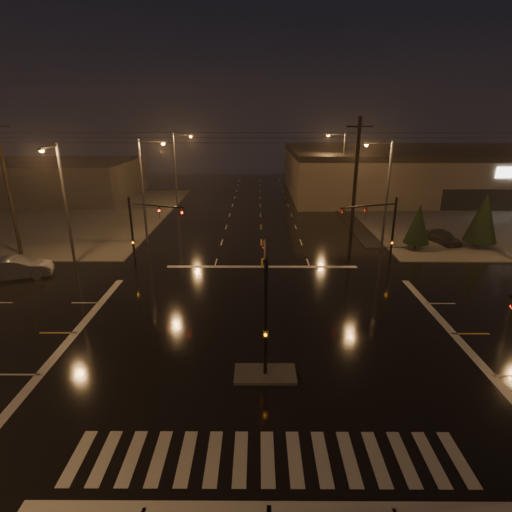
% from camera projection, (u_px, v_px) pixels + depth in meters
% --- Properties ---
extents(ground, '(140.00, 140.00, 0.00)m').
position_uv_depth(ground, '(264.00, 333.00, 23.18)').
color(ground, black).
rests_on(ground, ground).
extents(sidewalk_ne, '(36.00, 36.00, 0.12)m').
position_uv_depth(sidewalk_ne, '(493.00, 215.00, 51.39)').
color(sidewalk_ne, '#47443F').
rests_on(sidewalk_ne, ground).
extents(sidewalk_nw, '(36.00, 36.00, 0.12)m').
position_uv_depth(sidewalk_nw, '(29.00, 214.00, 51.64)').
color(sidewalk_nw, '#47443F').
rests_on(sidewalk_nw, ground).
extents(median_island, '(3.00, 1.60, 0.15)m').
position_uv_depth(median_island, '(265.00, 374.00, 19.38)').
color(median_island, '#47443F').
rests_on(median_island, ground).
extents(crosswalk, '(15.00, 2.60, 0.01)m').
position_uv_depth(crosswalk, '(268.00, 458.00, 14.68)').
color(crosswalk, beige).
rests_on(crosswalk, ground).
extents(stop_bar_near, '(16.00, 0.50, 0.01)m').
position_uv_depth(stop_bar_near, '(269.00, 508.00, 12.79)').
color(stop_bar_near, beige).
rests_on(stop_bar_near, ground).
extents(stop_bar_far, '(16.00, 0.50, 0.01)m').
position_uv_depth(stop_bar_far, '(262.00, 267.00, 33.58)').
color(stop_bar_far, beige).
rests_on(stop_bar_far, ground).
extents(retail_building, '(60.20, 28.30, 7.20)m').
position_uv_depth(retail_building, '(474.00, 170.00, 65.25)').
color(retail_building, '#726351').
rests_on(retail_building, ground).
extents(commercial_block, '(30.00, 18.00, 5.60)m').
position_uv_depth(commercial_block, '(36.00, 180.00, 62.10)').
color(commercial_block, '#3B3734').
rests_on(commercial_block, ground).
extents(signal_mast_median, '(0.25, 4.59, 6.00)m').
position_uv_depth(signal_mast_median, '(265.00, 297.00, 19.06)').
color(signal_mast_median, black).
rests_on(signal_mast_median, ground).
extents(signal_mast_ne, '(4.84, 1.86, 6.00)m').
position_uv_depth(signal_mast_ne, '(383.00, 226.00, 31.48)').
color(signal_mast_ne, black).
rests_on(signal_mast_ne, ground).
extents(signal_mast_nw, '(4.84, 1.86, 6.00)m').
position_uv_depth(signal_mast_nw, '(143.00, 226.00, 31.56)').
color(signal_mast_nw, black).
rests_on(signal_mast_nw, ground).
extents(streetlight_1, '(2.77, 0.32, 10.00)m').
position_uv_depth(streetlight_1, '(145.00, 185.00, 38.34)').
color(streetlight_1, '#38383A').
rests_on(streetlight_1, ground).
extents(streetlight_2, '(2.77, 0.32, 10.00)m').
position_uv_depth(streetlight_2, '(177.00, 166.00, 53.46)').
color(streetlight_2, '#38383A').
rests_on(streetlight_2, ground).
extents(streetlight_3, '(2.77, 0.32, 10.00)m').
position_uv_depth(streetlight_3, '(384.00, 188.00, 36.36)').
color(streetlight_3, '#38383A').
rests_on(streetlight_3, ground).
extents(streetlight_4, '(2.77, 0.32, 10.00)m').
position_uv_depth(streetlight_4, '(341.00, 164.00, 55.26)').
color(streetlight_4, '#38383A').
rests_on(streetlight_4, ground).
extents(streetlight_5, '(0.32, 2.77, 10.00)m').
position_uv_depth(streetlight_5, '(63.00, 198.00, 31.92)').
color(streetlight_5, '#38383A').
rests_on(streetlight_5, ground).
extents(utility_pole_0, '(2.20, 0.32, 12.00)m').
position_uv_depth(utility_pole_0, '(8.00, 188.00, 34.50)').
color(utility_pole_0, black).
rests_on(utility_pole_0, ground).
extents(utility_pole_1, '(2.20, 0.32, 12.00)m').
position_uv_depth(utility_pole_1, '(355.00, 188.00, 34.38)').
color(utility_pole_1, black).
rests_on(utility_pole_1, ground).
extents(conifer_0, '(2.33, 2.33, 4.35)m').
position_uv_depth(conifer_0, '(418.00, 224.00, 37.09)').
color(conifer_0, black).
rests_on(conifer_0, ground).
extents(conifer_1, '(2.96, 2.96, 5.32)m').
position_uv_depth(conifer_1, '(483.00, 217.00, 37.50)').
color(conifer_1, black).
rests_on(conifer_1, ground).
extents(car_parked, '(2.57, 4.34, 1.39)m').
position_uv_depth(car_parked, '(443.00, 237.00, 39.55)').
color(car_parked, black).
rests_on(car_parked, ground).
extents(car_crossing, '(5.42, 3.37, 1.69)m').
position_uv_depth(car_crossing, '(16.00, 268.00, 30.86)').
color(car_crossing, slate).
rests_on(car_crossing, ground).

